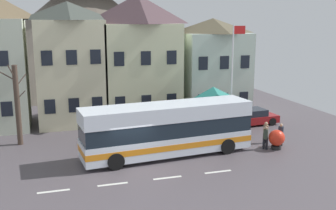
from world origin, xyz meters
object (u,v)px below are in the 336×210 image
(parked_car_02, at_px, (194,119))
(pedestrian_02, at_px, (281,133))
(townhouse_04, at_px, (212,66))
(transit_bus, at_px, (168,130))
(flagpole, at_px, (233,75))
(pedestrian_01, at_px, (266,132))
(public_bench, at_px, (175,123))
(hilltop_castle, at_px, (84,24))
(pedestrian_00, at_px, (266,137))
(townhouse_03, at_px, (139,58))
(bare_tree_01, at_px, (17,105))
(bus_shelter, at_px, (213,95))
(parked_car_00, at_px, (251,117))
(harbour_buoy, at_px, (277,139))
(townhouse_02, at_px, (70,63))

(parked_car_02, relative_size, pedestrian_02, 2.75)
(townhouse_04, bearing_deg, transit_bus, -125.45)
(townhouse_04, distance_m, flagpole, 8.02)
(pedestrian_01, relative_size, public_bench, 0.92)
(hilltop_castle, relative_size, parked_car_02, 8.31)
(pedestrian_02, bearing_deg, pedestrian_00, -166.20)
(parked_car_02, relative_size, flagpole, 0.53)
(pedestrian_00, bearing_deg, public_bench, 122.90)
(pedestrian_02, height_order, public_bench, pedestrian_02)
(townhouse_03, relative_size, pedestrian_01, 6.89)
(townhouse_03, bearing_deg, pedestrian_00, -60.89)
(public_bench, xyz_separation_m, bare_tree_01, (-11.46, -0.68, 2.34))
(townhouse_04, distance_m, bus_shelter, 7.51)
(transit_bus, bearing_deg, pedestrian_01, -1.52)
(parked_car_00, height_order, pedestrian_01, pedestrian_01)
(public_bench, bearing_deg, pedestrian_01, -47.55)
(townhouse_03, relative_size, harbour_buoy, 7.92)
(parked_car_00, relative_size, pedestrian_01, 2.80)
(parked_car_00, height_order, bare_tree_01, bare_tree_01)
(bare_tree_01, bearing_deg, townhouse_03, 27.95)
(flagpole, bearing_deg, parked_car_02, 113.42)
(bare_tree_01, bearing_deg, townhouse_04, 17.35)
(pedestrian_00, relative_size, public_bench, 0.94)
(townhouse_03, bearing_deg, bare_tree_01, -152.05)
(pedestrian_02, bearing_deg, pedestrian_01, 129.25)
(pedestrian_01, xyz_separation_m, flagpole, (-1.70, 1.94, 3.81))
(townhouse_03, bearing_deg, parked_car_00, -31.08)
(townhouse_04, bearing_deg, townhouse_03, -179.79)
(townhouse_04, distance_m, pedestrian_00, 11.47)
(townhouse_04, relative_size, transit_bus, 0.77)
(pedestrian_01, xyz_separation_m, bare_tree_01, (-16.34, 4.66, 2.00))
(townhouse_02, height_order, parked_car_02, townhouse_02)
(townhouse_02, bearing_deg, townhouse_04, -0.39)
(townhouse_03, relative_size, flagpole, 1.29)
(public_bench, relative_size, harbour_buoy, 1.24)
(townhouse_03, height_order, transit_bus, townhouse_03)
(flagpole, bearing_deg, townhouse_03, 122.89)
(transit_bus, height_order, pedestrian_00, transit_bus)
(parked_car_00, relative_size, parked_car_02, 0.99)
(transit_bus, bearing_deg, flagpole, 18.24)
(townhouse_03, bearing_deg, harbour_buoy, -58.75)
(townhouse_03, relative_size, bare_tree_01, 1.88)
(pedestrian_01, bearing_deg, townhouse_04, 89.83)
(transit_bus, xyz_separation_m, flagpole, (5.56, 2.42, 2.95))
(townhouse_03, bearing_deg, bus_shelter, -59.78)
(townhouse_02, height_order, pedestrian_00, townhouse_02)
(hilltop_castle, distance_m, bare_tree_01, 30.53)
(parked_car_02, relative_size, bare_tree_01, 0.77)
(pedestrian_00, relative_size, pedestrian_02, 0.99)
(public_bench, bearing_deg, townhouse_04, 42.10)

